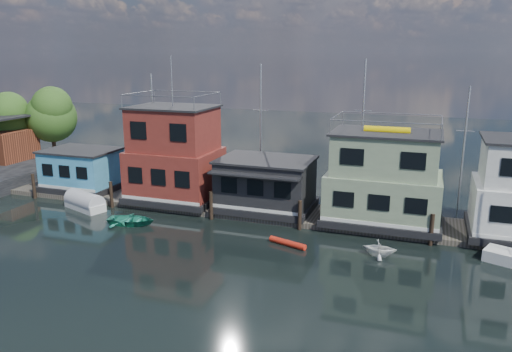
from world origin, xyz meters
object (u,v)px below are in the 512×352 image
at_px(dinghy_white, 379,248).
at_px(houseboat_green, 384,180).
at_px(houseboat_red, 175,156).
at_px(red_kayak, 288,243).
at_px(tarp_runabout, 85,202).
at_px(houseboat_blue, 82,170).
at_px(dinghy_teal, 131,220).
at_px(houseboat_dark, 266,184).

bearing_deg(dinghy_white, houseboat_green, 5.11).
height_order(houseboat_red, red_kayak, houseboat_red).
height_order(houseboat_green, red_kayak, houseboat_green).
height_order(houseboat_red, dinghy_white, houseboat_red).
bearing_deg(houseboat_red, tarp_runabout, -148.18).
relative_size(houseboat_red, tarp_runabout, 2.86).
bearing_deg(houseboat_red, dinghy_white, -18.24).
bearing_deg(tarp_runabout, houseboat_green, 30.08).
bearing_deg(houseboat_green, houseboat_blue, -180.00).
bearing_deg(dinghy_white, tarp_runabout, 86.11).
relative_size(houseboat_red, dinghy_white, 5.64).
distance_m(houseboat_red, dinghy_teal, 7.01).
bearing_deg(houseboat_blue, tarp_runabout, -50.87).
xyz_separation_m(houseboat_blue, houseboat_red, (9.50, 0.00, 1.90)).
xyz_separation_m(houseboat_red, houseboat_dark, (8.00, -0.02, -1.69)).
distance_m(houseboat_green, red_kayak, 8.81).
xyz_separation_m(tarp_runabout, dinghy_teal, (5.68, -1.98, -0.22)).
bearing_deg(dinghy_teal, houseboat_red, -16.82).
distance_m(houseboat_dark, red_kayak, 7.32).
xyz_separation_m(red_kayak, dinghy_white, (5.94, 0.28, 0.35)).
relative_size(houseboat_blue, dinghy_teal, 1.82).
distance_m(tarp_runabout, dinghy_white, 23.84).
distance_m(houseboat_red, tarp_runabout, 8.22).
height_order(red_kayak, dinghy_teal, dinghy_teal).
xyz_separation_m(houseboat_blue, houseboat_green, (26.50, 0.00, 1.34)).
relative_size(houseboat_green, tarp_runabout, 2.03).
distance_m(houseboat_dark, tarp_runabout, 14.95).
bearing_deg(red_kayak, houseboat_red, 170.58).
height_order(houseboat_dark, red_kayak, houseboat_dark).
xyz_separation_m(houseboat_dark, dinghy_white, (9.46, -5.74, -1.86)).
distance_m(dinghy_teal, dinghy_white, 18.10).
height_order(houseboat_green, tarp_runabout, houseboat_green).
bearing_deg(red_kayak, dinghy_white, 20.94).
bearing_deg(houseboat_blue, dinghy_white, -12.05).
relative_size(tarp_runabout, dinghy_white, 1.97).
height_order(houseboat_dark, tarp_runabout, houseboat_dark).
xyz_separation_m(houseboat_green, tarp_runabout, (-23.31, -3.92, -2.96)).
xyz_separation_m(houseboat_blue, dinghy_teal, (8.86, -5.89, -1.84)).
bearing_deg(tarp_runabout, houseboat_dark, 35.78).
distance_m(houseboat_blue, houseboat_green, 26.53).
bearing_deg(houseboat_green, red_kayak, -132.20).
relative_size(houseboat_dark, dinghy_teal, 2.10).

